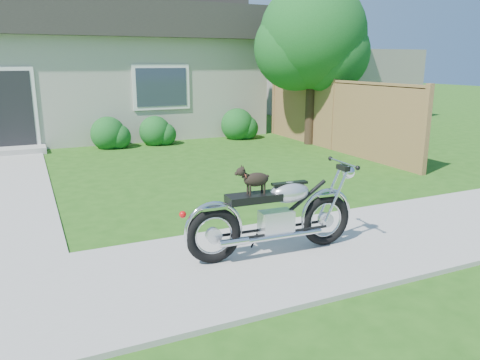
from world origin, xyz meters
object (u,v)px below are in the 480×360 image
Objects in this scene: fence at (333,115)px; tree_near at (318,40)px; motorcycle_with_dog at (276,214)px; tree_far at (328,44)px; potted_plant_right at (102,136)px; house at (61,67)px.

tree_near is at bearing 87.81° from fence.
tree_near is at bearing 56.26° from motorcycle_with_dog.
tree_near is 4.57m from tree_far.
tree_near reaches higher than potted_plant_right.
fence is at bearing 52.31° from motorcycle_with_dog.
fence is at bearing -44.74° from house.
motorcycle_with_dog is at bearing -84.92° from potted_plant_right.
house is 18.01× the size of potted_plant_right.
motorcycle_with_dog is at bearing -127.25° from tree_far.
motorcycle_with_dog is (0.76, -8.50, 0.19)m from potted_plant_right.
potted_plant_right is (-8.50, -1.69, -2.60)m from tree_far.
house reaches higher than motorcycle_with_dog.
house is 2.73× the size of tree_far.
tree_near is (6.34, -5.33, 0.73)m from house.
fence is at bearing -26.42° from potted_plant_right.
fence is at bearing -92.19° from tree_near.
fence is 6.32m from potted_plant_right.
fence reaches higher than potted_plant_right.
tree_near is 2.03× the size of motorcycle_with_dog.
tree_near is at bearing -128.35° from tree_far.
motorcycle_with_dog is at bearing -126.64° from tree_near.
tree_far is 13.03m from motorcycle_with_dog.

